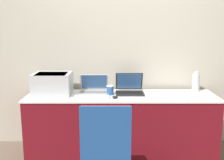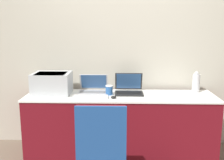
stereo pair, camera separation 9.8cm
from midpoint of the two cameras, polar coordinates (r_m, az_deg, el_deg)
The scene contains 10 objects.
wall_back at distance 3.46m, azimuth 0.87°, elevation 7.00°, with size 8.00×0.05×2.60m.
table at distance 3.28m, azimuth 0.95°, elevation -9.74°, with size 2.28×0.59×0.76m.
printer at distance 3.27m, azimuth -13.88°, elevation -0.62°, with size 0.45×0.37×0.26m.
laptop_left at distance 3.29m, azimuth -5.05°, elevation -1.89°, with size 0.36×0.30×0.22m.
laptop_right at distance 3.26m, azimuth 2.78°, elevation -1.91°, with size 0.34×0.32×0.24m.
external_keyboard at distance 3.05m, azimuth -5.60°, elevation -3.72°, with size 0.41×0.14×0.02m.
coffee_cup at distance 3.16m, azimuth -1.51°, elevation -2.22°, with size 0.09×0.09×0.11m.
mouse at distance 3.01m, azimuth -0.48°, elevation -3.76°, with size 0.06×0.05×0.03m.
metal_pitcher at distance 3.46m, azimuth 16.82°, elevation -0.44°, with size 0.09×0.09×0.27m.
chair at distance 2.40m, azimuth -2.74°, elevation -13.04°, with size 0.43×0.48×0.93m.
Camera 1 is at (-0.11, -2.78, 1.57)m, focal length 42.00 mm.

